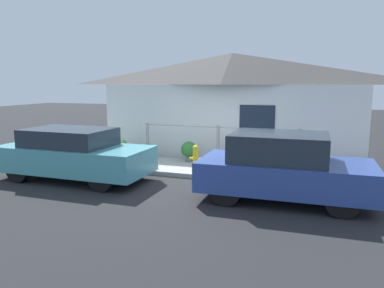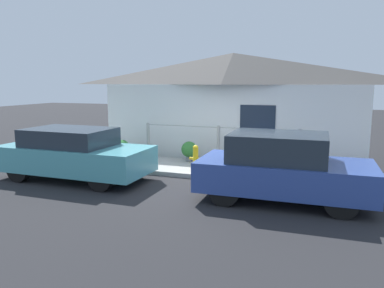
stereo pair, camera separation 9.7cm
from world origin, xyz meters
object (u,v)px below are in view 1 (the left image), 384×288
car_right (283,167)px  potted_plant_corner (271,157)px  car_left (74,154)px  potted_plant_by_fence (121,148)px  fire_hydrant (196,157)px  potted_plant_near_hydrant (189,150)px

car_right → potted_plant_corner: size_ratio=6.69×
car_left → potted_plant_by_fence: bearing=88.1°
fire_hydrant → car_left: bearing=-151.5°
car_left → fire_hydrant: bearing=29.0°
fire_hydrant → potted_plant_corner: bearing=28.4°
potted_plant_near_hydrant → potted_plant_corner: 2.54m
car_right → potted_plant_near_hydrant: (-3.12, 2.63, -0.25)m
car_right → potted_plant_by_fence: size_ratio=6.06×
fire_hydrant → potted_plant_by_fence: size_ratio=1.17×
potted_plant_near_hydrant → potted_plant_by_fence: bearing=-171.8°
car_left → car_right: bearing=0.5°
potted_plant_by_fence → potted_plant_corner: potted_plant_by_fence is taller
potted_plant_near_hydrant → car_left: bearing=-131.1°
car_right → potted_plant_by_fence: 5.81m
car_right → potted_plant_corner: (-0.59, 2.62, -0.29)m
car_left → car_right: (5.42, -0.00, 0.04)m
car_right → potted_plant_corner: bearing=101.9°
potted_plant_by_fence → car_left: bearing=-92.3°
car_right → potted_plant_near_hydrant: car_right is taller
car_right → potted_plant_corner: car_right is taller
fire_hydrant → potted_plant_corner: (1.95, 1.06, -0.06)m
car_right → car_left: bearing=179.2°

